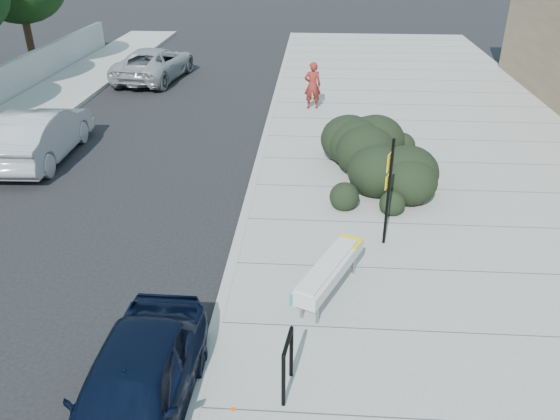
{
  "coord_description": "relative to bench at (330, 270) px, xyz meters",
  "views": [
    {
      "loc": [
        1.7,
        -7.83,
        6.67
      ],
      "look_at": [
        0.98,
        2.9,
        1.0
      ],
      "focal_mm": 35.0,
      "sensor_mm": 36.0,
      "label": 1
    }
  ],
  "objects": [
    {
      "name": "suv_silver",
      "position": [
        -8.08,
        16.85,
        0.03
      ],
      "size": [
        3.13,
        5.68,
        1.5
      ],
      "primitive_type": "imported",
      "rotation": [
        0.0,
        0.0,
        3.02
      ],
      "color": "#A3A6A8",
      "rests_on": "ground"
    },
    {
      "name": "sedan_navy",
      "position": [
        -2.88,
        -3.23,
        -0.05
      ],
      "size": [
        1.68,
        4.01,
        1.35
      ],
      "primitive_type": "imported",
      "rotation": [
        0.0,
        0.0,
        -0.02
      ],
      "color": "black",
      "rests_on": "ground"
    },
    {
      "name": "curb_near",
      "position": [
        -2.08,
        4.0,
        -0.64
      ],
      "size": [
        0.22,
        50.0,
        0.17
      ],
      "primitive_type": "cube",
      "color": "#9E9E99",
      "rests_on": "ground"
    },
    {
      "name": "hedge",
      "position": [
        1.41,
        5.61,
        0.24
      ],
      "size": [
        3.73,
        4.85,
        1.63
      ],
      "primitive_type": "ellipsoid",
      "rotation": [
        0.0,
        0.0,
        0.41
      ],
      "color": "black",
      "rests_on": "sidewalk_near"
    },
    {
      "name": "pedestrian",
      "position": [
        -0.51,
        12.27,
        0.34
      ],
      "size": [
        0.72,
        0.53,
        1.82
      ],
      "primitive_type": "imported",
      "rotation": [
        0.0,
        0.0,
        3.29
      ],
      "color": "maroon",
      "rests_on": "sidewalk_near"
    },
    {
      "name": "bench",
      "position": [
        0.0,
        0.0,
        0.0
      ],
      "size": [
        1.44,
        2.38,
        0.72
      ],
      "rotation": [
        0.0,
        0.0,
        -0.42
      ],
      "color": "gray",
      "rests_on": "sidewalk_near"
    },
    {
      "name": "bike_rack",
      "position": [
        -0.68,
        -2.55,
        0.03
      ],
      "size": [
        0.15,
        0.69,
        1.01
      ],
      "rotation": [
        0.0,
        0.0,
        -0.14
      ],
      "color": "black",
      "rests_on": "sidewalk_near"
    },
    {
      "name": "sidewalk_near",
      "position": [
        3.52,
        4.0,
        -0.65
      ],
      "size": [
        11.2,
        50.0,
        0.15
      ],
      "primitive_type": "cube",
      "color": "gray",
      "rests_on": "ground"
    },
    {
      "name": "ground",
      "position": [
        -2.08,
        -1.0,
        -0.72
      ],
      "size": [
        120.0,
        120.0,
        0.0
      ],
      "primitive_type": "plane",
      "color": "black",
      "rests_on": "ground"
    },
    {
      "name": "sign_post",
      "position": [
        1.27,
        2.06,
        0.87
      ],
      "size": [
        0.15,
        0.28,
        2.53
      ],
      "rotation": [
        0.0,
        0.0,
        -0.4
      ],
      "color": "black",
      "rests_on": "sidewalk_near"
    },
    {
      "name": "wagon_silver",
      "position": [
        -8.97,
        6.85,
        0.08
      ],
      "size": [
        1.92,
        4.97,
        1.61
      ],
      "primitive_type": "imported",
      "rotation": [
        0.0,
        0.0,
        3.18
      ],
      "color": "#ACADB1",
      "rests_on": "ground"
    }
  ]
}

